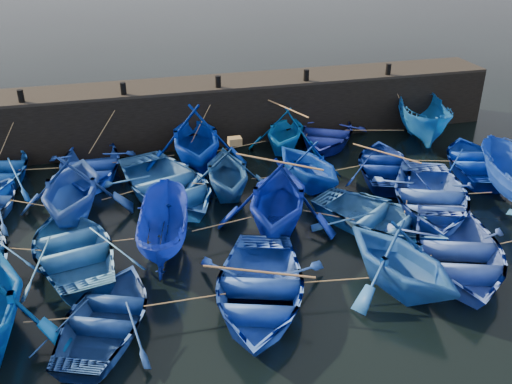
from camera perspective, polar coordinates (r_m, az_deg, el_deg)
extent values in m
plane|color=black|center=(17.63, 2.66, -6.61)|extent=(120.00, 120.00, 0.00)
cube|color=black|center=(26.30, -4.08, 8.08)|extent=(26.00, 2.50, 2.50)
cube|color=black|center=(25.90, -4.18, 10.82)|extent=(26.00, 2.50, 0.12)
cylinder|color=black|center=(24.80, -22.46, 8.86)|extent=(0.24, 0.24, 0.50)
cylinder|color=black|center=(24.56, -13.13, 10.04)|extent=(0.24, 0.24, 0.50)
cylinder|color=black|center=(24.97, -3.80, 10.96)|extent=(0.24, 0.24, 0.50)
cylinder|color=black|center=(25.99, 5.05, 11.56)|extent=(0.24, 0.24, 0.50)
cylinder|color=black|center=(27.56, 13.10, 11.87)|extent=(0.24, 0.24, 0.50)
imported|color=#173AB6|center=(23.31, -16.36, 2.53)|extent=(3.97, 5.28, 1.04)
imported|color=#00249D|center=(23.32, -6.11, 5.53)|extent=(4.60, 5.20, 2.55)
imported|color=#0559BE|center=(24.75, 2.97, 6.21)|extent=(4.53, 4.75, 1.94)
imported|color=navy|center=(25.89, 7.02, 5.88)|extent=(5.36, 5.92, 1.01)
imported|color=#0D5096|center=(27.02, 16.40, 7.07)|extent=(3.59, 5.69, 2.06)
imported|color=#1E4496|center=(20.21, -17.94, 0.54)|extent=(4.58, 5.10, 2.38)
imported|color=#255DAD|center=(20.94, -8.87, 0.73)|extent=(5.67, 6.71, 1.19)
imported|color=navy|center=(20.86, -2.88, 2.16)|extent=(3.63, 4.09, 1.99)
imported|color=#0431AC|center=(21.52, 5.26, 2.87)|extent=(4.13, 4.49, 1.98)
imported|color=navy|center=(23.19, 12.75, 2.69)|extent=(4.52, 5.28, 0.92)
imported|color=#0733C2|center=(24.57, 21.03, 2.94)|extent=(4.49, 5.31, 0.94)
imported|color=#2963B4|center=(18.01, -17.81, -5.31)|extent=(4.46, 5.55, 1.02)
imported|color=#0E279C|center=(17.81, -9.32, -3.61)|extent=(2.31, 4.29, 1.57)
imported|color=#061B91|center=(18.56, 2.21, -0.43)|extent=(5.38, 5.72, 2.40)
imported|color=#215493|center=(19.18, 12.25, -2.55)|extent=(5.45, 5.78, 0.98)
imported|color=blue|center=(20.78, 17.03, -0.49)|extent=(5.75, 6.58, 1.14)
imported|color=navy|center=(15.18, -14.58, -11.88)|extent=(4.36, 5.02, 0.87)
imported|color=blue|center=(15.43, 0.25, -9.68)|extent=(5.09, 6.02, 1.06)
imported|color=#164EA7|center=(16.20, 14.29, -6.41)|extent=(4.52, 4.87, 2.11)
imported|color=blue|center=(17.95, 19.58, -5.58)|extent=(5.35, 6.29, 1.11)
cube|color=olive|center=(20.47, -2.13, 5.11)|extent=(0.47, 0.36, 0.26)
cylinder|color=tan|center=(23.55, -20.65, 2.18)|extent=(1.75, 0.24, 0.04)
cylinder|color=tan|center=(23.35, -11.17, 3.27)|extent=(2.46, 0.16, 0.04)
cylinder|color=tan|center=(24.17, -1.42, 4.63)|extent=(2.22, 0.56, 0.04)
cylinder|color=tan|center=(25.37, 5.03, 5.65)|extent=(0.26, 0.38, 0.04)
cylinder|color=tan|center=(26.44, 11.76, 6.07)|extent=(2.60, 0.72, 0.04)
cylinder|color=tan|center=(21.01, -21.80, -1.04)|extent=(1.28, 0.82, 0.04)
cylinder|color=tan|center=(20.66, -13.22, -0.21)|extent=(1.45, 0.56, 0.04)
cylinder|color=tan|center=(20.98, -5.85, 0.84)|extent=(0.42, 0.24, 0.04)
cylinder|color=tan|center=(21.33, 1.24, 1.45)|extent=(1.29, 0.18, 0.04)
cylinder|color=tan|center=(22.38, 9.11, 2.37)|extent=(1.51, 0.27, 0.04)
cylinder|color=tan|center=(23.78, 17.04, 3.01)|extent=(1.87, 0.63, 0.04)
cylinder|color=tan|center=(18.41, -22.51, -5.29)|extent=(1.25, 0.54, 0.04)
cylinder|color=tan|center=(17.91, -13.55, -4.75)|extent=(0.89, 0.06, 0.04)
cylinder|color=tan|center=(18.31, -3.39, -3.22)|extent=(2.02, 0.43, 0.04)
cylinder|color=tan|center=(18.94, 7.26, -2.30)|extent=(1.42, 1.04, 0.04)
cylinder|color=tan|center=(19.95, 14.74, -1.43)|extent=(0.52, 0.79, 0.04)
cylinder|color=tan|center=(21.57, 20.85, -0.14)|extent=(1.45, 0.24, 0.04)
cylinder|color=tan|center=(15.30, -20.18, -11.94)|extent=(1.12, 0.16, 0.04)
cylinder|color=tan|center=(15.14, -7.09, -10.67)|extent=(2.13, 0.06, 0.04)
cylinder|color=tan|center=(15.83, 7.42, -8.78)|extent=(2.17, 0.34, 0.04)
cylinder|color=tan|center=(17.19, 16.96, -6.69)|extent=(0.46, 0.60, 0.04)
cylinder|color=tan|center=(24.86, -23.43, 5.56)|extent=(1.26, 0.74, 2.09)
cylinder|color=tan|center=(24.43, -14.72, 6.58)|extent=(1.72, 0.94, 2.09)
cylinder|color=tan|center=(24.78, -5.11, 7.67)|extent=(1.46, 0.82, 2.09)
cylinder|color=tan|center=(25.94, 3.62, 8.61)|extent=(1.44, 0.28, 2.09)
cylinder|color=tan|center=(26.42, 5.62, 8.88)|extent=(0.67, 0.16, 2.08)
cylinder|color=tan|center=(27.82, 14.12, 9.13)|extent=(1.06, 0.62, 2.09)
cylinder|color=#99724C|center=(24.42, 3.03, 8.40)|extent=(1.08, 2.84, 0.06)
cylinder|color=#99724C|center=(22.99, 12.87, 3.81)|extent=(1.77, 2.49, 0.06)
cylinder|color=#99724C|center=(18.03, 2.28, 3.04)|extent=(2.34, 1.97, 0.06)
cylinder|color=#99724C|center=(15.10, 0.26, -7.97)|extent=(2.74, 1.32, 0.06)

